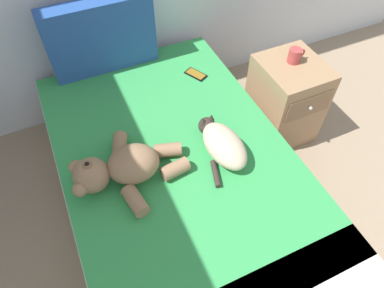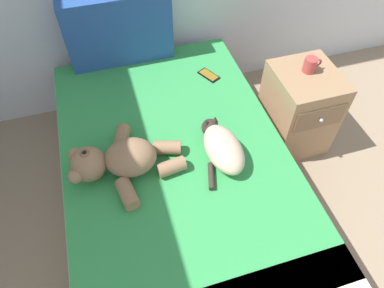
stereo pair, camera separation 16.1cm
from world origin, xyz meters
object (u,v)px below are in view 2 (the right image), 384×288
Objects in this scene: bed at (178,182)px; mug at (310,65)px; patterned_cushion at (119,30)px; cat at (222,147)px; cell_phone at (209,75)px; teddy_bear at (119,160)px; nightstand at (298,109)px.

mug is (0.95, 0.33, 0.42)m from bed.
patterned_cushion reaches higher than mug.
cat reaches higher than bed.
cell_phone is (0.39, 0.61, 0.25)m from bed.
mug is at bearing -29.57° from patterned_cushion.
nightstand is (1.25, 0.28, -0.26)m from teddy_bear.
teddy_bear is 5.07× the size of mug.
bed is at bearing 167.90° from cat.
bed is 0.45m from teddy_bear.
cell_phone is 1.37× the size of mug.
patterned_cushion is at bearing 150.43° from mug.
patterned_cushion is at bearing 97.81° from bed.
cell_phone is 0.27× the size of nightstand.
patterned_cushion is (-0.13, 0.94, 0.48)m from bed.
cat is 0.71× the size of nightstand.
bed is 4.81× the size of cat.
patterned_cushion is at bearing 148.65° from nightstand.
teddy_bear is 0.92m from cell_phone.
teddy_bear is 1.00× the size of nightstand.
cell_phone is 0.65m from mug.
teddy_bear is at bearing -165.73° from mug.
patterned_cushion is 4.24× the size of cell_phone.
nightstand is at bearing 12.72° from teddy_bear.
cell_phone is at bearing 153.67° from mug.
patterned_cushion is 0.66m from cell_phone.
mug is (0.01, 0.04, 0.35)m from nightstand.
cell_phone is (0.52, -0.33, -0.23)m from patterned_cushion.
patterned_cushion is 1.62× the size of cat.
cat is 2.61× the size of cell_phone.
bed is 0.76m from cell_phone.
mug reaches higher than cell_phone.
patterned_cushion reaches higher than bed.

